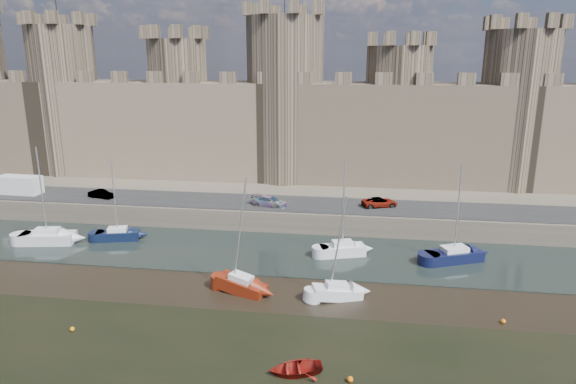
% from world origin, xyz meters
% --- Properties ---
extents(water_channel, '(160.00, 12.00, 0.08)m').
position_xyz_m(water_channel, '(0.00, 24.00, 0.04)').
color(water_channel, black).
rests_on(water_channel, ground).
extents(quay, '(160.00, 60.00, 2.50)m').
position_xyz_m(quay, '(0.00, 60.00, 1.25)').
color(quay, '#4C443A').
rests_on(quay, ground).
extents(road, '(160.00, 7.00, 0.10)m').
position_xyz_m(road, '(0.00, 34.00, 2.55)').
color(road, black).
rests_on(road, quay).
extents(castle, '(108.50, 11.00, 29.00)m').
position_xyz_m(castle, '(-0.64, 48.00, 11.67)').
color(castle, '#42382B').
rests_on(castle, quay).
extents(car_0, '(3.57, 2.20, 1.13)m').
position_xyz_m(car_0, '(-30.53, 34.50, 3.07)').
color(car_0, gray).
rests_on(car_0, quay).
extents(car_1, '(3.63, 1.98, 1.14)m').
position_xyz_m(car_1, '(-19.57, 33.08, 3.07)').
color(car_1, gray).
rests_on(car_1, quay).
extents(car_2, '(4.63, 2.75, 1.26)m').
position_xyz_m(car_2, '(2.46, 32.67, 3.13)').
color(car_2, gray).
rests_on(car_2, quay).
extents(car_3, '(4.72, 3.31, 1.20)m').
position_xyz_m(car_3, '(15.67, 34.28, 3.10)').
color(car_3, gray).
rests_on(car_3, quay).
extents(van, '(5.66, 2.42, 2.44)m').
position_xyz_m(van, '(-31.19, 33.50, 3.72)').
color(van, silver).
rests_on(van, quay).
extents(sailboat_0, '(6.10, 3.21, 10.86)m').
position_xyz_m(sailboat_0, '(-20.93, 23.04, 0.83)').
color(sailboat_0, silver).
rests_on(sailboat_0, ground).
extents(sailboat_1, '(5.01, 2.96, 9.42)m').
position_xyz_m(sailboat_1, '(-13.71, 25.21, 0.76)').
color(sailboat_1, black).
rests_on(sailboat_1, ground).
extents(sailboat_2, '(5.00, 3.14, 10.08)m').
position_xyz_m(sailboat_2, '(11.63, 24.17, 0.81)').
color(sailboat_2, silver).
rests_on(sailboat_2, ground).
extents(sailboat_3, '(6.11, 4.26, 9.99)m').
position_xyz_m(sailboat_3, '(22.92, 24.21, 0.78)').
color(sailboat_3, black).
rests_on(sailboat_3, ground).
extents(sailboat_4, '(4.82, 3.07, 10.52)m').
position_xyz_m(sailboat_4, '(3.13, 14.42, 0.77)').
color(sailboat_4, maroon).
rests_on(sailboat_4, ground).
extents(sailboat_5, '(4.59, 2.97, 9.25)m').
position_xyz_m(sailboat_5, '(11.57, 14.43, 0.68)').
color(sailboat_5, silver).
rests_on(sailboat_5, ground).
extents(dinghy_4, '(4.11, 3.40, 0.74)m').
position_xyz_m(dinghy_4, '(9.40, 3.21, 0.37)').
color(dinghy_4, maroon).
rests_on(dinghy_4, ground).
extents(buoy_1, '(0.37, 0.37, 0.37)m').
position_xyz_m(buoy_1, '(-8.14, 6.09, 0.19)').
color(buoy_1, orange).
rests_on(buoy_1, ground).
extents(buoy_3, '(0.38, 0.38, 0.38)m').
position_xyz_m(buoy_3, '(24.73, 12.00, 0.19)').
color(buoy_3, orange).
rests_on(buoy_3, ground).
extents(buoy_5, '(0.41, 0.41, 0.41)m').
position_xyz_m(buoy_5, '(13.02, 2.80, 0.21)').
color(buoy_5, '#E05E09').
rests_on(buoy_5, ground).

